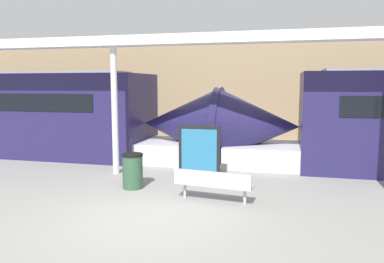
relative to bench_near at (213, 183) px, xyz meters
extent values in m
plane|color=gray|center=(-1.15, -1.44, -0.46)|extent=(60.00, 60.00, 0.00)
cube|color=#9E8460|center=(-1.15, 9.77, 2.04)|extent=(56.00, 0.20, 5.00)
cone|color=#231E4C|center=(0.65, 4.52, 0.86)|extent=(2.84, 2.63, 2.63)
cube|color=silver|center=(0.92, 4.52, -0.11)|extent=(2.56, 2.46, 0.70)
cone|color=#231E4C|center=(-1.97, 4.52, 0.86)|extent=(2.84, 2.63, 2.63)
cube|color=silver|center=(-2.24, 4.52, -0.11)|extent=(2.56, 2.46, 0.70)
cube|color=#ADB2B7|center=(0.01, 0.07, -0.06)|extent=(1.88, 0.67, 0.04)
cube|color=#ADB2B7|center=(-0.02, -0.12, 0.13)|extent=(1.82, 0.27, 0.33)
cylinder|color=#ADB2B7|center=(-0.72, 0.17, -0.27)|extent=(0.07, 0.07, 0.38)
cylinder|color=#ADB2B7|center=(0.74, -0.02, -0.27)|extent=(0.07, 0.07, 0.38)
cylinder|color=#2D5138|center=(-2.27, 0.67, -0.03)|extent=(0.53, 0.53, 0.86)
cylinder|color=black|center=(-2.27, 0.67, 0.43)|extent=(0.55, 0.55, 0.06)
cube|color=black|center=(-0.77, 1.95, 0.33)|extent=(1.20, 0.06, 1.57)
cube|color=teal|center=(-0.77, 1.92, 0.40)|extent=(1.02, 0.01, 1.19)
cylinder|color=silver|center=(-3.42, 2.09, 1.46)|extent=(0.19, 0.19, 3.83)
cube|color=silver|center=(-3.42, 2.09, 3.51)|extent=(28.00, 0.60, 0.28)
camera|label=1|loc=(1.54, -8.27, 2.25)|focal=35.00mm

